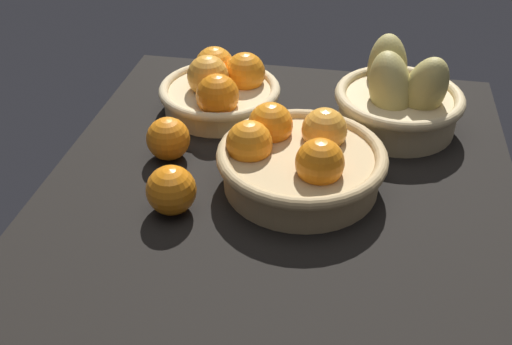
{
  "coord_description": "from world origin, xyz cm",
  "views": [
    {
      "loc": [
        72.58,
        9.81,
        58.17
      ],
      "look_at": [
        2.29,
        -3.15,
        7.0
      ],
      "focal_mm": 42.2,
      "sensor_mm": 36.0,
      "label": 1
    }
  ],
  "objects_px": {
    "basket_near_left": "(220,89)",
    "basket_center": "(299,159)",
    "basket_far_left_pears": "(398,99)",
    "loose_orange_back_gap": "(171,190)",
    "loose_orange_front_gap": "(168,139)"
  },
  "relations": [
    {
      "from": "basket_center",
      "to": "loose_orange_front_gap",
      "type": "relative_size",
      "value": 3.64
    },
    {
      "from": "loose_orange_front_gap",
      "to": "loose_orange_back_gap",
      "type": "bearing_deg",
      "value": 19.03
    },
    {
      "from": "basket_near_left",
      "to": "loose_orange_back_gap",
      "type": "relative_size",
      "value": 3.04
    },
    {
      "from": "basket_near_left",
      "to": "basket_far_left_pears",
      "type": "height_order",
      "value": "basket_far_left_pears"
    },
    {
      "from": "basket_near_left",
      "to": "basket_far_left_pears",
      "type": "distance_m",
      "value": 0.32
    },
    {
      "from": "basket_far_left_pears",
      "to": "loose_orange_back_gap",
      "type": "bearing_deg",
      "value": -46.45
    },
    {
      "from": "basket_near_left",
      "to": "basket_center",
      "type": "bearing_deg",
      "value": 39.68
    },
    {
      "from": "basket_center",
      "to": "loose_orange_back_gap",
      "type": "xyz_separation_m",
      "value": [
        0.1,
        -0.17,
        -0.01
      ]
    },
    {
      "from": "basket_near_left",
      "to": "basket_center",
      "type": "relative_size",
      "value": 0.86
    },
    {
      "from": "loose_orange_front_gap",
      "to": "loose_orange_back_gap",
      "type": "distance_m",
      "value": 0.14
    },
    {
      "from": "basket_near_left",
      "to": "basket_center",
      "type": "height_order",
      "value": "basket_center"
    },
    {
      "from": "basket_near_left",
      "to": "basket_far_left_pears",
      "type": "relative_size",
      "value": 0.95
    },
    {
      "from": "basket_center",
      "to": "basket_far_left_pears",
      "type": "bearing_deg",
      "value": 143.56
    },
    {
      "from": "basket_near_left",
      "to": "loose_orange_back_gap",
      "type": "distance_m",
      "value": 0.3
    },
    {
      "from": "basket_center",
      "to": "loose_orange_back_gap",
      "type": "bearing_deg",
      "value": -59.14
    }
  ]
}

